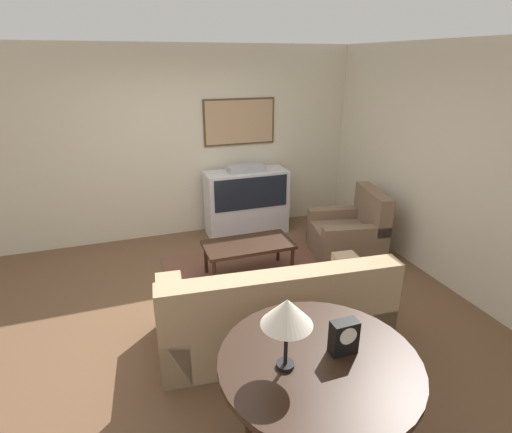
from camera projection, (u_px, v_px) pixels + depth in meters
name	position (u px, v px, depth m)	size (l,w,h in m)	color
ground_plane	(221.00, 305.00, 4.35)	(12.00, 12.00, 0.00)	brown
wall_back	(181.00, 144.00, 5.72)	(12.00, 0.10, 2.70)	beige
wall_right	(436.00, 164.00, 4.66)	(0.06, 12.00, 2.70)	beige
area_rug	(248.00, 272.00, 5.01)	(2.00, 1.43, 0.01)	brown
tv	(247.00, 202.00, 5.99)	(1.21, 0.47, 1.06)	silver
couch	(273.00, 313.00, 3.69)	(2.14, 1.11, 0.88)	tan
armchair	(349.00, 234.00, 5.40)	(1.01, 1.00, 0.89)	brown
coffee_table	(248.00, 247.00, 4.79)	(1.06, 0.55, 0.44)	black
console_table	(319.00, 368.00, 2.47)	(1.26, 1.26, 0.78)	black
table_lamp	(287.00, 313.00, 2.25)	(0.30, 0.30, 0.47)	black
mantel_clock	(344.00, 337.00, 2.47)	(0.17, 0.10, 0.23)	black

